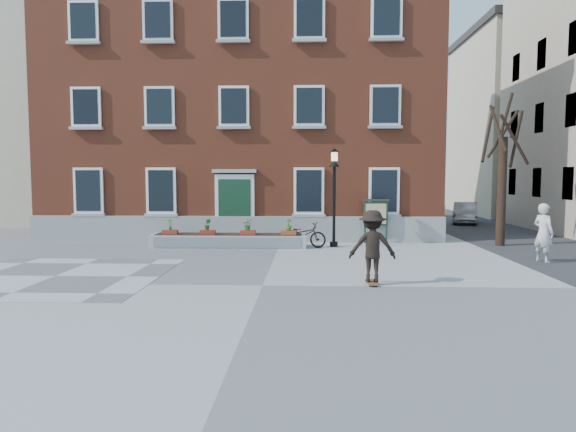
{
  "coord_description": "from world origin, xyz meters",
  "views": [
    {
      "loc": [
        1.18,
        -13.08,
        2.84
      ],
      "look_at": [
        0.5,
        4.0,
        1.5
      ],
      "focal_mm": 32.0,
      "sensor_mm": 36.0,
      "label": 1
    }
  ],
  "objects_px": {
    "skateboarder": "(372,246)",
    "bicycle": "(303,235)",
    "bystander": "(543,233)",
    "notice_board": "(376,213)",
    "parked_car": "(465,213)",
    "lamp_post": "(334,183)"
  },
  "relations": [
    {
      "from": "bicycle",
      "to": "skateboarder",
      "type": "bearing_deg",
      "value": -148.54
    },
    {
      "from": "skateboarder",
      "to": "notice_board",
      "type": "bearing_deg",
      "value": 81.98
    },
    {
      "from": "skateboarder",
      "to": "bicycle",
      "type": "bearing_deg",
      "value": 105.09
    },
    {
      "from": "parked_car",
      "to": "notice_board",
      "type": "relative_size",
      "value": 2.06
    },
    {
      "from": "parked_car",
      "to": "lamp_post",
      "type": "bearing_deg",
      "value": -111.61
    },
    {
      "from": "bicycle",
      "to": "bystander",
      "type": "relative_size",
      "value": 0.98
    },
    {
      "from": "bicycle",
      "to": "skateboarder",
      "type": "xyz_separation_m",
      "value": [
        1.89,
        -7.0,
        0.51
      ]
    },
    {
      "from": "parked_car",
      "to": "skateboarder",
      "type": "xyz_separation_m",
      "value": [
        -7.72,
        -17.64,
        0.38
      ]
    },
    {
      "from": "lamp_post",
      "to": "parked_car",
      "type": "bearing_deg",
      "value": 51.38
    },
    {
      "from": "notice_board",
      "to": "bicycle",
      "type": "bearing_deg",
      "value": -156.87
    },
    {
      "from": "parked_car",
      "to": "lamp_post",
      "type": "height_order",
      "value": "lamp_post"
    },
    {
      "from": "bystander",
      "to": "lamp_post",
      "type": "relative_size",
      "value": 0.5
    },
    {
      "from": "parked_car",
      "to": "bystander",
      "type": "xyz_separation_m",
      "value": [
        -1.66,
        -13.89,
        0.34
      ]
    },
    {
      "from": "lamp_post",
      "to": "notice_board",
      "type": "xyz_separation_m",
      "value": [
        1.81,
        1.13,
        -1.28
      ]
    },
    {
      "from": "parked_car",
      "to": "lamp_post",
      "type": "relative_size",
      "value": 0.98
    },
    {
      "from": "parked_car",
      "to": "notice_board",
      "type": "distance_m",
      "value": 11.42
    },
    {
      "from": "bystander",
      "to": "notice_board",
      "type": "relative_size",
      "value": 1.04
    },
    {
      "from": "lamp_post",
      "to": "bicycle",
      "type": "bearing_deg",
      "value": -172.07
    },
    {
      "from": "bicycle",
      "to": "parked_car",
      "type": "height_order",
      "value": "parked_car"
    },
    {
      "from": "bystander",
      "to": "notice_board",
      "type": "height_order",
      "value": "bystander"
    },
    {
      "from": "bystander",
      "to": "notice_board",
      "type": "distance_m",
      "value": 6.69
    },
    {
      "from": "lamp_post",
      "to": "notice_board",
      "type": "distance_m",
      "value": 2.49
    }
  ]
}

